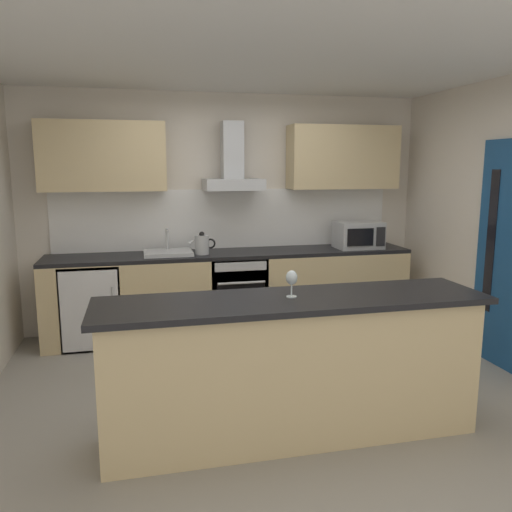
# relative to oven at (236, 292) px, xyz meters

# --- Properties ---
(ground) EXTENTS (5.44, 4.68, 0.02)m
(ground) POSITION_rel_oven_xyz_m (-0.03, -1.49, -0.47)
(ground) COLOR gray
(ceiling) EXTENTS (5.44, 4.68, 0.02)m
(ceiling) POSITION_rel_oven_xyz_m (-0.03, -1.49, 2.15)
(ceiling) COLOR white
(wall_back) EXTENTS (5.44, 0.12, 2.60)m
(wall_back) POSITION_rel_oven_xyz_m (-0.03, 0.41, 0.84)
(wall_back) COLOR silver
(wall_back) RESTS_ON ground
(backsplash_tile) EXTENTS (3.78, 0.02, 0.66)m
(backsplash_tile) POSITION_rel_oven_xyz_m (-0.03, 0.33, 0.77)
(backsplash_tile) COLOR white
(counter_back) EXTENTS (3.91, 0.60, 0.90)m
(counter_back) POSITION_rel_oven_xyz_m (-0.03, 0.03, -0.01)
(counter_back) COLOR #D1B784
(counter_back) RESTS_ON ground
(counter_island) EXTENTS (2.58, 0.64, 0.97)m
(counter_island) POSITION_rel_oven_xyz_m (-0.04, -2.22, 0.03)
(counter_island) COLOR #D1B784
(counter_island) RESTS_ON ground
(upper_cabinets) EXTENTS (3.86, 0.32, 0.70)m
(upper_cabinets) POSITION_rel_oven_xyz_m (-0.03, 0.18, 1.45)
(upper_cabinets) COLOR #D1B784
(side_door) EXTENTS (0.08, 0.85, 2.05)m
(side_door) POSITION_rel_oven_xyz_m (2.18, -1.50, 0.57)
(side_door) COLOR navy
(side_door) RESTS_ON ground
(oven) EXTENTS (0.60, 0.62, 0.80)m
(oven) POSITION_rel_oven_xyz_m (0.00, 0.00, 0.00)
(oven) COLOR slate
(oven) RESTS_ON ground
(refrigerator) EXTENTS (0.58, 0.60, 0.85)m
(refrigerator) POSITION_rel_oven_xyz_m (-1.50, -0.00, -0.03)
(refrigerator) COLOR white
(refrigerator) RESTS_ON ground
(microwave) EXTENTS (0.50, 0.38, 0.30)m
(microwave) POSITION_rel_oven_xyz_m (1.41, -0.03, 0.59)
(microwave) COLOR #B7BABC
(microwave) RESTS_ON counter_back
(sink) EXTENTS (0.50, 0.40, 0.26)m
(sink) POSITION_rel_oven_xyz_m (-0.71, 0.01, 0.47)
(sink) COLOR silver
(sink) RESTS_ON counter_back
(kettle) EXTENTS (0.29, 0.15, 0.24)m
(kettle) POSITION_rel_oven_xyz_m (-0.36, -0.03, 0.55)
(kettle) COLOR #B7BABC
(kettle) RESTS_ON counter_back
(range_hood) EXTENTS (0.62, 0.45, 0.72)m
(range_hood) POSITION_rel_oven_xyz_m (0.00, 0.13, 1.33)
(range_hood) COLOR #B7BABC
(wine_glass) EXTENTS (0.08, 0.08, 0.18)m
(wine_glass) POSITION_rel_oven_xyz_m (-0.05, -2.20, 0.63)
(wine_glass) COLOR silver
(wine_glass) RESTS_ON counter_island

